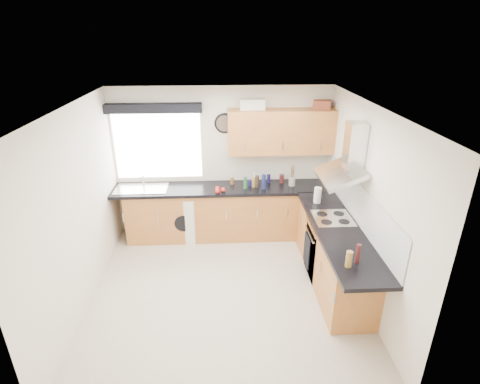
{
  "coord_description": "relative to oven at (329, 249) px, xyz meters",
  "views": [
    {
      "loc": [
        -0.02,
        -4.19,
        3.31
      ],
      "look_at": [
        0.25,
        0.85,
        1.1
      ],
      "focal_mm": 28.0,
      "sensor_mm": 36.0,
      "label": 1
    }
  ],
  "objects": [
    {
      "name": "base_cab_back",
      "position": [
        -1.6,
        1.21,
        0.01
      ],
      "size": [
        3.0,
        0.58,
        0.86
      ],
      "primitive_type": "cube",
      "color": "#9F5F2B",
      "rests_on": "ground_plane"
    },
    {
      "name": "bottle_0",
      "position": [
        -0.15,
        -1.12,
        0.58
      ],
      "size": [
        0.07,
        0.07,
        0.19
      ],
      "primitive_type": "cylinder",
      "color": "olive",
      "rests_on": "worktop_right"
    },
    {
      "name": "worktop_back",
      "position": [
        -1.5,
        1.2,
        0.46
      ],
      "size": [
        3.6,
        0.62,
        0.05
      ],
      "primitive_type": "cube",
      "color": "black",
      "rests_on": "base_cab_back"
    },
    {
      "name": "oven",
      "position": [
        0.0,
        0.0,
        0.0
      ],
      "size": [
        0.56,
        0.58,
        0.85
      ],
      "primitive_type": "cube",
      "color": "black",
      "rests_on": "ground_plane"
    },
    {
      "name": "casserole",
      "position": [
        -1.02,
        1.42,
        1.81
      ],
      "size": [
        0.39,
        0.29,
        0.16
      ],
      "primitive_type": "cube",
      "rotation": [
        0.0,
        0.0,
        0.02
      ],
      "color": "white",
      "rests_on": "upper_cabinets"
    },
    {
      "name": "jar_4",
      "position": [
        -1.34,
        1.33,
        0.54
      ],
      "size": [
        0.07,
        0.07,
        0.11
      ],
      "primitive_type": "cylinder",
      "color": "brown",
      "rests_on": "worktop_back"
    },
    {
      "name": "wall_front",
      "position": [
        -1.5,
        -2.1,
        0.82
      ],
      "size": [
        3.6,
        0.02,
        2.5
      ],
      "primitive_type": "cube",
      "color": "silver",
      "rests_on": "ground_plane"
    },
    {
      "name": "extractor_hood",
      "position": [
        0.1,
        -0.0,
        1.34
      ],
      "size": [
        0.52,
        0.78,
        0.66
      ],
      "primitive_type": null,
      "color": "silver",
      "rests_on": "wall_right"
    },
    {
      "name": "wall_left",
      "position": [
        -3.3,
        -0.3,
        0.82
      ],
      "size": [
        0.02,
        3.6,
        2.5
      ],
      "primitive_type": "cube",
      "color": "silver",
      "rests_on": "ground_plane"
    },
    {
      "name": "kitchen_roll",
      "position": [
        -0.09,
        0.53,
        0.6
      ],
      "size": [
        0.11,
        0.11,
        0.24
      ],
      "primitive_type": "cylinder",
      "rotation": [
        0.0,
        0.0,
        0.0
      ],
      "color": "white",
      "rests_on": "worktop_right"
    },
    {
      "name": "wall_right",
      "position": [
        0.3,
        -0.3,
        0.82
      ],
      "size": [
        0.02,
        3.6,
        2.5
      ],
      "primitive_type": "cube",
      "color": "silver",
      "rests_on": "ground_plane"
    },
    {
      "name": "tomato_cluster",
      "position": [
        -1.56,
        1.0,
        0.52
      ],
      "size": [
        0.18,
        0.18,
        0.07
      ],
      "primitive_type": null,
      "rotation": [
        0.0,
        0.0,
        -0.13
      ],
      "color": "red",
      "rests_on": "worktop_back"
    },
    {
      "name": "jar_6",
      "position": [
        -0.84,
        1.1,
        0.61
      ],
      "size": [
        0.07,
        0.07,
        0.24
      ],
      "primitive_type": "cylinder",
      "color": "#151C47",
      "rests_on": "worktop_back"
    },
    {
      "name": "jar_0",
      "position": [
        -0.94,
        1.18,
        0.58
      ],
      "size": [
        0.07,
        0.07,
        0.19
      ],
      "primitive_type": "cylinder",
      "color": "#34271C",
      "rests_on": "worktop_back"
    },
    {
      "name": "storage_box",
      "position": [
        0.1,
        1.42,
        1.79
      ],
      "size": [
        0.32,
        0.29,
        0.12
      ],
      "primitive_type": "cube",
      "rotation": [
        0.0,
        0.0,
        -0.29
      ],
      "color": "#9B452B",
      "rests_on": "upper_cabinets"
    },
    {
      "name": "sink",
      "position": [
        -2.83,
        1.2,
        0.52
      ],
      "size": [
        0.84,
        0.46,
        0.1
      ],
      "primitive_type": null,
      "color": "silver",
      "rests_on": "worktop_back"
    },
    {
      "name": "window",
      "position": [
        -2.55,
        1.49,
        1.12
      ],
      "size": [
        1.4,
        0.02,
        1.1
      ],
      "primitive_type": "cube",
      "color": "white",
      "rests_on": "wall_back"
    },
    {
      "name": "bottle_1",
      "position": [
        -0.03,
        -1.05,
        0.6
      ],
      "size": [
        0.05,
        0.05,
        0.23
      ],
      "primitive_type": "cylinder",
      "color": "#451819",
      "rests_on": "worktop_right"
    },
    {
      "name": "window_blind",
      "position": [
        -2.55,
        1.4,
        1.76
      ],
      "size": [
        1.5,
        0.18,
        0.14
      ],
      "primitive_type": "cube",
      "color": "black",
      "rests_on": "wall_back"
    },
    {
      "name": "splashback",
      "position": [
        0.29,
        0.0,
        0.75
      ],
      "size": [
        0.01,
        3.0,
        0.54
      ],
      "primitive_type": "cube",
      "color": "white",
      "rests_on": "wall_right"
    },
    {
      "name": "wall_clock",
      "position": [
        -1.45,
        1.48,
        1.48
      ],
      "size": [
        0.33,
        0.04,
        0.33
      ],
      "primitive_type": "cylinder",
      "rotation": [
        1.57,
        0.0,
        0.0
      ],
      "color": "black",
      "rests_on": "wall_back"
    },
    {
      "name": "jar_1",
      "position": [
        -1.13,
        1.13,
        0.58
      ],
      "size": [
        0.06,
        0.06,
        0.19
      ],
      "primitive_type": "cylinder",
      "color": "#1F5829",
      "rests_on": "worktop_back"
    },
    {
      "name": "jar_7",
      "position": [
        -0.37,
        1.22,
        0.53
      ],
      "size": [
        0.07,
        0.07,
        0.09
      ],
      "primitive_type": "cylinder",
      "color": "black",
      "rests_on": "worktop_back"
    },
    {
      "name": "jar_2",
      "position": [
        -0.98,
        1.2,
        0.61
      ],
      "size": [
        0.04,
        0.04,
        0.24
      ],
      "primitive_type": "cylinder",
      "color": "#9D9686",
      "rests_on": "worktop_back"
    },
    {
      "name": "jar_9",
      "position": [
        -0.99,
        1.18,
        0.57
      ],
      "size": [
        0.06,
        0.06,
        0.17
      ],
      "primitive_type": "cylinder",
      "color": "olive",
      "rests_on": "worktop_back"
    },
    {
      "name": "upper_cabinets",
      "position": [
        -0.55,
        1.32,
        1.38
      ],
      "size": [
        1.7,
        0.35,
        0.7
      ],
      "primitive_type": "cube",
      "color": "#9F5F2B",
      "rests_on": "wall_back"
    },
    {
      "name": "washing_machine",
      "position": [
        -2.16,
        1.2,
        -0.03
      ],
      "size": [
        0.68,
        0.67,
        0.79
      ],
      "primitive_type": "cube",
      "rotation": [
        0.0,
        0.0,
        -0.33
      ],
      "color": "white",
      "rests_on": "ground_plane"
    },
    {
      "name": "wall_back",
      "position": [
        -1.5,
        1.5,
        0.82
      ],
      "size": [
        3.6,
        0.02,
        2.5
      ],
      "primitive_type": "cube",
      "color": "silver",
      "rests_on": "ground_plane"
    },
    {
      "name": "utensil_pot",
      "position": [
        -0.35,
        1.21,
        0.56
      ],
      "size": [
        0.11,
        0.11,
        0.15
      ],
      "primitive_type": "cylinder",
      "rotation": [
        0.0,
        0.0,
        -0.06
      ],
      "color": "gray",
      "rests_on": "worktop_back"
    },
    {
      "name": "jar_3",
      "position": [
        -1.05,
        1.26,
        0.53
      ],
      "size": [
        0.07,
        0.07,
        0.1
      ],
      "primitive_type": "cylinder",
      "color": "navy",
      "rests_on": "worktop_back"
    },
    {
      "name": "base_cab_right",
      "position": [
        0.01,
        -0.15,
        0.01
      ],
      "size": [
        0.58,
        2.1,
        0.86
      ],
      "primitive_type": "cube",
      "color": "#9F5F2B",
      "rests_on": "ground_plane"
    },
    {
      "name": "worktop_right",
      "position": [
        0.0,
        -0.3,
        0.46
      ],
      "size": [
        0.62,
        2.42,
        0.05
      ],
      "primitive_type": "cube",
      "color": "black",
      "rests_on": "base_cab_right"
    },
    {
      "name": "base_cab_corner",
      "position": [
        0.0,
        1.2,
        0.01
      ],
      "size": [
        0.6,
        0.6,
        0.86
      ],
      "primitive_type": "cube",
      "color": "#9F5F2B",
      "rests_on": "ground_plane"
    },
    {
      "name": "hob_plate",
      "position": [
        0.0,
        0.0,
        0.49
      ],
      "size": [
        0.52,
        0.52,
        0.01
      ],
      "primitive_type": "cube",
      "color": "silver",
      "rests_on": "worktop_right"
    },
    {
      "name": "jar_8",
      "position": [
        -0.72,
        1.36,
        0.56
      ],
      "size": [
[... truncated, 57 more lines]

